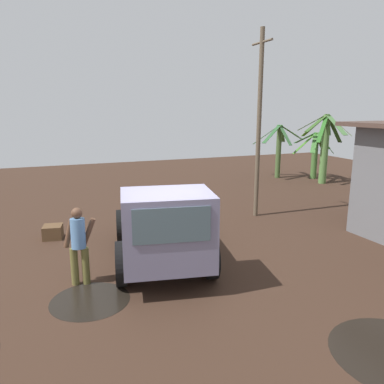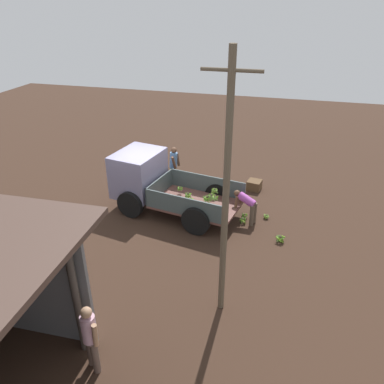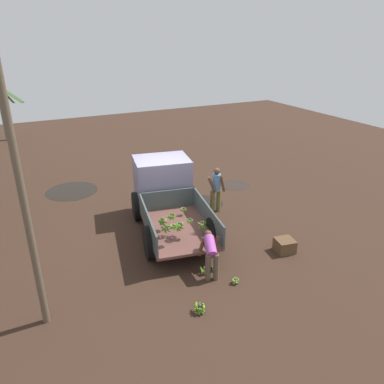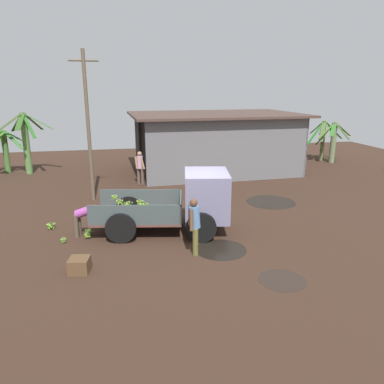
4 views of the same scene
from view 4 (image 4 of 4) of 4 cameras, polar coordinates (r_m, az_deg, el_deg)
ground at (r=12.72m, az=0.65°, el=-5.81°), size 36.00×36.00×0.00m
mud_patch_0 at (r=9.89m, az=13.56°, el=-12.92°), size 1.20×1.20×0.01m
mud_patch_1 at (r=11.30m, az=4.40°, el=-8.73°), size 1.53×1.53×0.01m
mud_patch_2 at (r=16.09m, az=11.90°, el=-1.48°), size 2.04×2.04×0.01m
cargo_truck at (r=12.34m, az=-0.04°, el=-1.29°), size 4.67×2.73×2.01m
warehouse_shed at (r=21.41m, az=4.74°, el=9.50°), size 9.48×6.46×3.26m
utility_pole at (r=15.97m, az=-15.54°, el=9.73°), size 1.14×0.15×6.10m
banana_palm_0 at (r=26.02m, az=19.32°, el=7.66°), size 2.57×1.80×2.57m
banana_palm_1 at (r=25.39m, az=20.70°, el=7.20°), size 2.24×2.22×2.55m
banana_palm_3 at (r=22.51m, az=-23.99°, el=7.04°), size 2.99×2.16×3.34m
banana_palm_4 at (r=23.25m, az=-26.54°, el=5.79°), size 2.44×1.97×2.39m
person_foreground_visitor at (r=10.67m, az=0.36°, el=-4.83°), size 0.40×0.70×1.66m
person_worker_loading at (r=12.46m, az=-16.09°, el=-3.60°), size 0.84×0.67×1.08m
person_bystander_near_shed at (r=18.64m, az=-7.91°, el=3.93°), size 0.52×0.50×1.63m
banana_bunch_on_ground_0 at (r=12.77m, az=-15.51°, el=-5.76°), size 0.24×0.25×0.21m
banana_bunch_on_ground_1 at (r=13.67m, az=-20.68°, el=-4.76°), size 0.31×0.32×0.24m
banana_bunch_on_ground_2 at (r=12.39m, az=-19.03°, el=-6.88°), size 0.21×0.21×0.17m
banana_bunch_on_ground_3 at (r=12.46m, az=-15.60°, el=-6.38°), size 0.23×0.23×0.18m
wooden_crate_0 at (r=10.35m, az=-16.79°, el=-10.62°), size 0.60×0.60×0.38m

